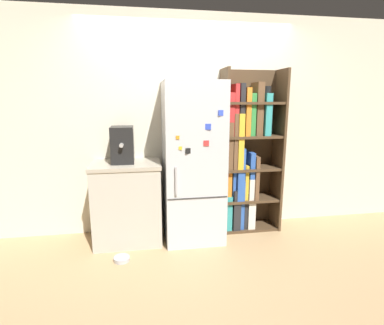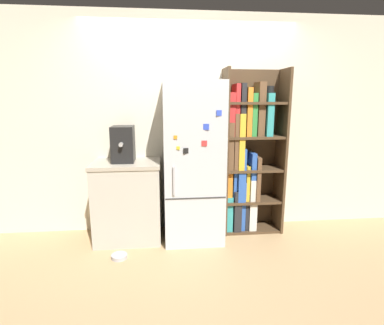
{
  "view_description": "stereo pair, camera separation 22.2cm",
  "coord_description": "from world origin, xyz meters",
  "px_view_note": "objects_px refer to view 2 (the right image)",
  "views": [
    {
      "loc": [
        -0.56,
        -3.15,
        1.6
      ],
      "look_at": [
        -0.01,
        0.15,
        0.9
      ],
      "focal_mm": 28.0,
      "sensor_mm": 36.0,
      "label": 1
    },
    {
      "loc": [
        -0.34,
        -3.18,
        1.6
      ],
      "look_at": [
        -0.01,
        0.15,
        0.9
      ],
      "focal_mm": 28.0,
      "sensor_mm": 36.0,
      "label": 2
    }
  ],
  "objects_px": {
    "refrigerator": "(193,163)",
    "espresso_machine": "(123,144)",
    "bookshelf": "(246,157)",
    "pet_bowl": "(119,256)"
  },
  "relations": [
    {
      "from": "bookshelf",
      "to": "pet_bowl",
      "type": "relative_size",
      "value": 11.87
    },
    {
      "from": "refrigerator",
      "to": "espresso_machine",
      "type": "height_order",
      "value": "refrigerator"
    },
    {
      "from": "refrigerator",
      "to": "espresso_machine",
      "type": "distance_m",
      "value": 0.81
    },
    {
      "from": "bookshelf",
      "to": "espresso_machine",
      "type": "xyz_separation_m",
      "value": [
        -1.44,
        -0.1,
        0.2
      ]
    },
    {
      "from": "refrigerator",
      "to": "pet_bowl",
      "type": "bearing_deg",
      "value": -151.73
    },
    {
      "from": "pet_bowl",
      "to": "bookshelf",
      "type": "bearing_deg",
      "value": 21.78
    },
    {
      "from": "espresso_machine",
      "to": "pet_bowl",
      "type": "height_order",
      "value": "espresso_machine"
    },
    {
      "from": "bookshelf",
      "to": "pet_bowl",
      "type": "distance_m",
      "value": 1.83
    },
    {
      "from": "pet_bowl",
      "to": "refrigerator",
      "type": "bearing_deg",
      "value": 28.27
    },
    {
      "from": "refrigerator",
      "to": "pet_bowl",
      "type": "relative_size",
      "value": 10.93
    }
  ]
}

